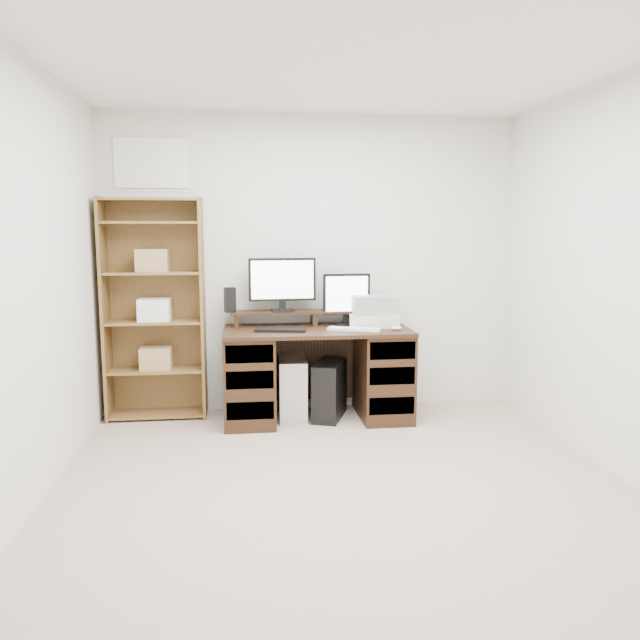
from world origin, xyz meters
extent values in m
cube|color=tan|center=(0.00, 0.00, -0.01)|extent=(3.50, 4.00, 0.02)
cube|color=white|center=(0.00, 0.00, 2.51)|extent=(3.50, 4.00, 0.02)
cube|color=silver|center=(0.00, 2.01, 1.25)|extent=(3.50, 0.02, 2.50)
cube|color=silver|center=(0.00, -2.01, 1.25)|extent=(3.50, 0.02, 2.50)
cube|color=silver|center=(-1.76, 0.00, 1.25)|extent=(0.02, 4.00, 2.50)
cube|color=white|center=(-1.30, 1.99, 2.08)|extent=(0.60, 0.01, 0.40)
cube|color=black|center=(0.00, 1.63, 0.73)|extent=(1.50, 0.70, 0.03)
cube|color=black|center=(-0.55, 1.63, 0.36)|extent=(0.40, 0.66, 0.72)
cube|color=black|center=(0.55, 1.63, 0.36)|extent=(0.40, 0.66, 0.72)
cube|color=black|center=(0.00, 1.96, 0.40)|extent=(1.48, 0.02, 0.65)
cube|color=black|center=(-0.55, 1.30, 0.18)|extent=(0.36, 0.01, 0.14)
cube|color=black|center=(-0.55, 1.30, 0.42)|extent=(0.36, 0.01, 0.14)
cube|color=black|center=(-0.55, 1.30, 0.62)|extent=(0.36, 0.01, 0.14)
cube|color=black|center=(0.55, 1.30, 0.18)|extent=(0.36, 0.01, 0.14)
cube|color=black|center=(0.55, 1.30, 0.42)|extent=(0.36, 0.01, 0.14)
cube|color=black|center=(0.55, 1.30, 0.62)|extent=(0.36, 0.01, 0.14)
cube|color=black|center=(-0.65, 1.85, 0.80)|extent=(0.04, 0.20, 0.10)
cube|color=black|center=(0.00, 1.85, 0.80)|extent=(0.04, 0.20, 0.10)
cube|color=black|center=(0.65, 1.85, 0.80)|extent=(0.04, 0.20, 0.10)
cube|color=black|center=(0.00, 1.85, 0.86)|extent=(1.40, 0.22, 0.02)
cube|color=black|center=(-0.26, 1.82, 0.88)|extent=(0.19, 0.15, 0.02)
cube|color=black|center=(-0.26, 1.84, 0.94)|extent=(0.05, 0.03, 0.10)
cube|color=black|center=(-0.26, 1.84, 1.13)|extent=(0.56, 0.07, 0.36)
cube|color=white|center=(-0.26, 1.82, 1.13)|extent=(0.52, 0.03, 0.31)
cube|color=black|center=(0.27, 1.77, 0.76)|extent=(0.19, 0.15, 0.02)
cube|color=black|center=(0.27, 1.79, 0.82)|extent=(0.05, 0.03, 0.10)
cube|color=black|center=(0.27, 1.79, 1.01)|extent=(0.40, 0.05, 0.34)
cube|color=white|center=(0.27, 1.77, 1.01)|extent=(0.35, 0.02, 0.30)
cube|color=black|center=(-0.69, 1.82, 0.97)|extent=(0.10, 0.10, 0.21)
cube|color=black|center=(-0.30, 1.53, 0.76)|extent=(0.42, 0.20, 0.02)
cube|color=white|center=(0.29, 1.51, 0.76)|extent=(0.44, 0.26, 0.02)
ellipsoid|color=white|center=(0.62, 1.48, 0.77)|extent=(0.10, 0.08, 0.04)
cube|color=beige|center=(0.49, 1.70, 0.80)|extent=(0.44, 0.35, 0.10)
cube|color=gray|center=(0.49, 1.70, 0.93)|extent=(0.37, 0.27, 0.15)
cube|color=#B4B6BC|center=(-0.19, 1.71, 0.25)|extent=(0.24, 0.51, 0.50)
cube|color=black|center=(0.11, 1.64, 0.23)|extent=(0.35, 0.51, 0.47)
cube|color=#19FF33|center=(0.03, 1.42, 0.34)|extent=(0.01, 0.01, 0.01)
cube|color=brown|center=(-1.69, 1.83, 0.90)|extent=(0.02, 0.30, 1.80)
cube|color=brown|center=(-0.92, 1.83, 0.90)|extent=(0.02, 0.30, 1.80)
cube|color=brown|center=(-1.30, 1.97, 0.90)|extent=(0.80, 0.01, 1.80)
cube|color=brown|center=(-1.30, 1.83, 0.03)|extent=(0.75, 0.28, 0.02)
cube|color=brown|center=(-1.30, 1.83, 0.40)|extent=(0.75, 0.28, 0.02)
cube|color=brown|center=(-1.30, 1.83, 0.80)|extent=(0.75, 0.28, 0.02)
cube|color=brown|center=(-1.30, 1.83, 1.20)|extent=(0.75, 0.28, 0.02)
cube|color=brown|center=(-1.30, 1.83, 1.60)|extent=(0.75, 0.28, 0.02)
cube|color=brown|center=(-1.30, 1.83, 1.78)|extent=(0.75, 0.28, 0.02)
cube|color=#A07F54|center=(-1.30, 1.83, 0.50)|extent=(0.25, 0.20, 0.18)
cube|color=white|center=(-1.30, 1.83, 0.90)|extent=(0.25, 0.20, 0.18)
cube|color=#A07F54|center=(-1.30, 1.83, 1.30)|extent=(0.25, 0.20, 0.18)
camera|label=1|loc=(-0.58, -3.32, 1.55)|focal=35.00mm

